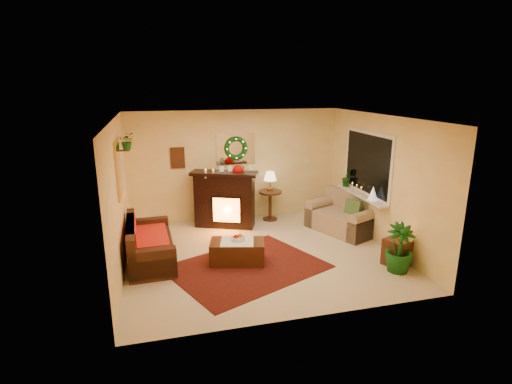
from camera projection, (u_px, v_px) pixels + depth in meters
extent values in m
plane|color=beige|center=(261.00, 254.00, 7.70)|extent=(5.00, 5.00, 0.00)
plane|color=white|center=(261.00, 118.00, 7.01)|extent=(5.00, 5.00, 0.00)
plane|color=#EFD88C|center=(236.00, 166.00, 9.45)|extent=(5.00, 5.00, 0.00)
plane|color=#EFD88C|center=(306.00, 231.00, 5.25)|extent=(5.00, 5.00, 0.00)
plane|color=#EFD88C|center=(118.00, 199.00, 6.75)|extent=(4.50, 4.50, 0.00)
plane|color=#EFD88C|center=(381.00, 181.00, 7.96)|extent=(4.50, 4.50, 0.00)
cube|color=#610A03|center=(247.00, 267.00, 7.13)|extent=(3.11, 2.77, 0.01)
cube|color=brown|center=(150.00, 239.00, 7.32)|extent=(0.86, 1.82, 0.77)
cube|color=#B83826|center=(147.00, 235.00, 7.41)|extent=(0.73, 1.19, 0.02)
cube|color=black|center=(225.00, 203.00, 9.07)|extent=(1.38, 0.90, 1.21)
sphere|color=#B20200|center=(238.00, 170.00, 8.92)|extent=(0.24, 0.24, 0.24)
cylinder|color=#FFECC6|center=(206.00, 174.00, 8.75)|extent=(0.06, 0.06, 0.19)
cylinder|color=#F7E7C4|center=(213.00, 174.00, 8.78)|extent=(0.06, 0.06, 0.17)
cube|color=white|center=(236.00, 149.00, 9.33)|extent=(0.92, 0.02, 0.72)
torus|color=#194719|center=(236.00, 148.00, 9.29)|extent=(0.55, 0.11, 0.55)
cube|color=#381E11|center=(178.00, 158.00, 9.04)|extent=(0.32, 0.03, 0.48)
cube|color=gold|center=(118.00, 169.00, 6.91)|extent=(0.03, 0.84, 1.00)
imported|color=#194719|center=(128.00, 149.00, 7.59)|extent=(0.33, 0.28, 0.36)
cube|color=gray|center=(342.00, 213.00, 8.78)|extent=(1.37, 1.69, 0.85)
cube|color=white|center=(367.00, 163.00, 8.41)|extent=(0.03, 1.86, 1.36)
cube|color=black|center=(367.00, 164.00, 8.40)|extent=(0.02, 1.70, 1.22)
cube|color=white|center=(361.00, 195.00, 8.56)|extent=(0.22, 1.86, 0.04)
cone|color=white|center=(373.00, 193.00, 8.06)|extent=(0.19, 0.19, 0.28)
imported|color=#193617|center=(347.00, 178.00, 9.13)|extent=(0.30, 0.24, 0.55)
cylinder|color=#502111|center=(270.00, 207.00, 9.56)|extent=(0.59, 0.59, 0.72)
cone|color=beige|center=(270.00, 184.00, 9.45)|extent=(0.31, 0.31, 0.47)
cube|color=#431D10|center=(397.00, 251.00, 7.18)|extent=(0.52, 0.52, 0.49)
cone|color=gold|center=(401.00, 226.00, 7.03)|extent=(0.25, 0.25, 0.37)
cube|color=#3C2213|center=(237.00, 252.00, 7.29)|extent=(1.08, 0.76, 0.41)
cylinder|color=silver|center=(238.00, 239.00, 7.26)|extent=(0.25, 0.25, 0.06)
imported|color=black|center=(399.00, 247.00, 6.88)|extent=(1.55, 1.55, 2.59)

